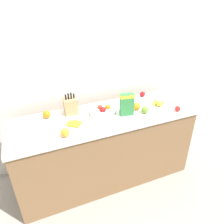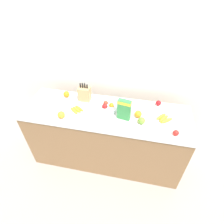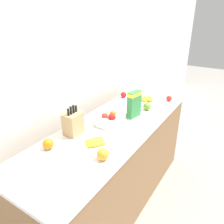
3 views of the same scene
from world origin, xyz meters
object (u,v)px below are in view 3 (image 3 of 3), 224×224
at_px(banana_bunch_right, 95,142).
at_px(apple_leftmost, 147,106).
at_px(fruit_bowl, 109,119).
at_px(knife_block, 73,124).
at_px(apple_rear, 124,95).
at_px(apple_near_bananas, 169,98).
at_px(cereal_box, 134,103).
at_px(orange_mid_left, 103,154).
at_px(orange_front_left, 136,106).
at_px(orange_front_center, 48,144).
at_px(banana_bunch_left, 147,99).

xyz_separation_m(banana_bunch_right, apple_leftmost, (0.80, -0.07, 0.02)).
bearing_deg(fruit_bowl, knife_block, 157.57).
bearing_deg(apple_rear, apple_near_bananas, -69.43).
distance_m(cereal_box, apple_leftmost, 0.24).
bearing_deg(banana_bunch_right, apple_near_bananas, -8.44).
xyz_separation_m(knife_block, orange_mid_left, (-0.16, -0.40, -0.05)).
relative_size(banana_bunch_right, orange_front_left, 2.27).
distance_m(fruit_bowl, orange_front_center, 0.62).
bearing_deg(banana_bunch_right, orange_mid_left, -128.40).
distance_m(fruit_bowl, apple_rear, 0.67).
distance_m(banana_bunch_left, orange_front_left, 0.30).
bearing_deg(knife_block, apple_rear, 4.44).
bearing_deg(banana_bunch_left, orange_front_left, -178.02).
bearing_deg(banana_bunch_left, apple_rear, 104.18).
bearing_deg(apple_near_bananas, banana_bunch_left, 117.66).
xyz_separation_m(cereal_box, apple_leftmost, (0.21, -0.04, -0.10)).
relative_size(knife_block, banana_bunch_right, 1.50).
bearing_deg(apple_rear, fruit_bowl, -161.59).
bearing_deg(banana_bunch_left, orange_mid_left, -170.01).
xyz_separation_m(apple_near_bananas, apple_rear, (-0.18, 0.49, 0.00)).
relative_size(knife_block, orange_mid_left, 3.42).
bearing_deg(orange_front_left, cereal_box, -159.58).
bearing_deg(fruit_bowl, apple_near_bananas, -19.02).
xyz_separation_m(apple_rear, orange_mid_left, (-1.12, -0.48, 0.01)).
relative_size(knife_block, fruit_bowl, 1.02).
bearing_deg(banana_bunch_left, orange_front_center, 170.99).
xyz_separation_m(banana_bunch_right, orange_mid_left, (-0.13, -0.16, 0.03)).
distance_m(apple_rear, orange_front_left, 0.36).
xyz_separation_m(knife_block, banana_bunch_right, (-0.03, -0.24, -0.08)).
bearing_deg(apple_leftmost, orange_mid_left, -174.27).
height_order(apple_leftmost, apple_rear, apple_leftmost).
bearing_deg(knife_block, orange_mid_left, -111.33).
distance_m(banana_bunch_left, apple_leftmost, 0.28).
relative_size(knife_block, apple_near_bananas, 4.59).
distance_m(banana_bunch_left, banana_bunch_right, 1.06).
bearing_deg(orange_mid_left, orange_front_left, 12.66).
distance_m(apple_rear, orange_front_center, 1.23).
relative_size(cereal_box, banana_bunch_left, 1.26).
height_order(banana_bunch_left, orange_front_center, orange_front_center).
relative_size(apple_leftmost, orange_front_center, 0.97).
relative_size(fruit_bowl, apple_near_bananas, 4.49).
bearing_deg(orange_front_center, apple_near_bananas, -16.83).
bearing_deg(orange_mid_left, orange_front_center, 105.03).
height_order(banana_bunch_right, apple_leftmost, apple_leftmost).
bearing_deg(apple_leftmost, banana_bunch_left, 24.49).
bearing_deg(orange_front_left, orange_front_center, 167.74).
relative_size(apple_leftmost, apple_rear, 1.20).
bearing_deg(apple_rear, orange_front_left, -129.90).
bearing_deg(apple_leftmost, orange_front_center, 162.89).
xyz_separation_m(apple_near_bananas, orange_mid_left, (-1.30, 0.01, 0.01)).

